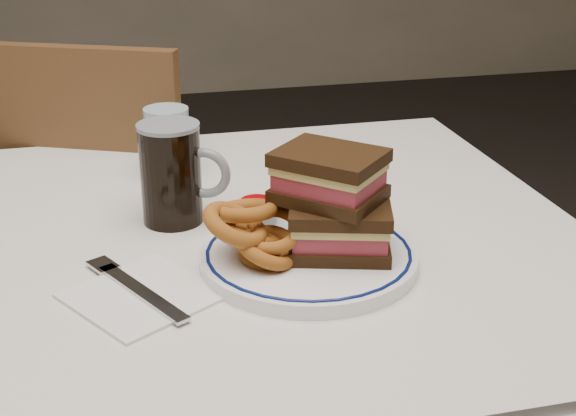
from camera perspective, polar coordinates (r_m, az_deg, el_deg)
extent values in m
cube|color=silver|center=(1.06, -12.58, -3.38)|extent=(1.26, 0.86, 0.03)
cylinder|color=#4E3219|center=(1.63, 7.60, -8.13)|extent=(0.06, 0.06, 0.71)
cube|color=silver|center=(1.27, 17.60, -3.72)|extent=(0.01, 0.86, 0.17)
cube|color=silver|center=(1.49, -12.88, 0.94)|extent=(1.26, 0.01, 0.17)
cube|color=#4E3219|center=(1.73, -11.89, -3.42)|extent=(0.56, 0.56, 0.04)
cylinder|color=#4E3219|center=(1.94, -4.28, -7.57)|extent=(0.04, 0.04, 0.42)
cylinder|color=#4E3219|center=(1.65, -7.53, -13.94)|extent=(0.04, 0.04, 0.42)
cylinder|color=#4E3219|center=(2.06, -14.26, -6.41)|extent=(0.04, 0.04, 0.42)
cylinder|color=#4E3219|center=(1.78, -19.05, -12.01)|extent=(0.04, 0.04, 0.42)
cube|color=#4E3219|center=(1.47, -15.43, 2.14)|extent=(0.40, 0.20, 0.47)
cylinder|color=white|center=(0.98, 1.47, -3.56)|extent=(0.27, 0.27, 0.02)
torus|color=#0B1852|center=(0.98, 1.47, -3.10)|extent=(0.25, 0.25, 0.00)
cube|color=black|center=(0.97, 3.66, -2.66)|extent=(0.14, 0.12, 0.02)
cube|color=#AA3147|center=(0.97, 3.69, -1.69)|extent=(0.13, 0.11, 0.02)
cube|color=tan|center=(0.96, 3.71, -0.88)|extent=(0.13, 0.12, 0.01)
cube|color=black|center=(0.95, 3.73, -0.17)|extent=(0.14, 0.12, 0.02)
cube|color=black|center=(0.96, 2.92, 1.00)|extent=(0.15, 0.15, 0.02)
cube|color=#AA3147|center=(0.95, 2.94, 2.01)|extent=(0.14, 0.14, 0.02)
cube|color=tan|center=(0.95, 2.96, 2.85)|extent=(0.14, 0.14, 0.01)
cube|color=black|center=(0.94, 2.98, 3.60)|extent=(0.15, 0.15, 0.02)
torus|color=brown|center=(0.96, -1.34, -2.96)|extent=(0.08, 0.08, 0.05)
torus|color=brown|center=(0.94, -1.64, -2.96)|extent=(0.08, 0.08, 0.05)
torus|color=brown|center=(0.96, -2.72, -1.85)|extent=(0.08, 0.08, 0.06)
torus|color=brown|center=(0.95, -1.32, -1.52)|extent=(0.09, 0.08, 0.05)
torus|color=brown|center=(0.93, -3.78, -1.20)|extent=(0.09, 0.08, 0.06)
torus|color=brown|center=(0.95, -2.98, -0.18)|extent=(0.08, 0.08, 0.03)
cylinder|color=silver|center=(1.05, -2.24, -0.25)|extent=(0.05, 0.05, 0.03)
cylinder|color=#980206|center=(1.04, -2.25, 0.28)|extent=(0.04, 0.04, 0.01)
cylinder|color=black|center=(1.09, -8.33, 2.38)|extent=(0.08, 0.08, 0.14)
cylinder|color=gray|center=(1.06, -8.54, 5.80)|extent=(0.08, 0.08, 0.01)
torus|color=gray|center=(1.07, -5.93, 2.47)|extent=(0.07, 0.04, 0.07)
cylinder|color=#9CB9CA|center=(1.26, -8.55, 4.63)|extent=(0.07, 0.07, 0.11)
cube|color=white|center=(0.93, -10.29, -6.14)|extent=(0.20, 0.20, 0.00)
cube|color=#B3B3B8|center=(0.92, -10.31, -5.92)|extent=(0.09, 0.16, 0.00)
cube|color=#B3B3B8|center=(0.99, -13.02, -3.98)|extent=(0.04, 0.05, 0.00)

